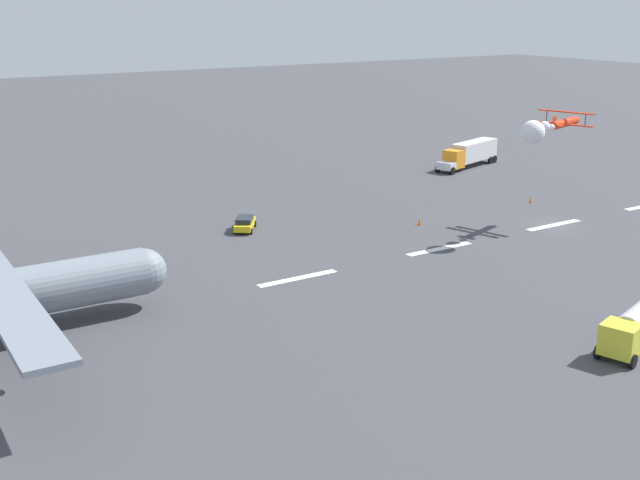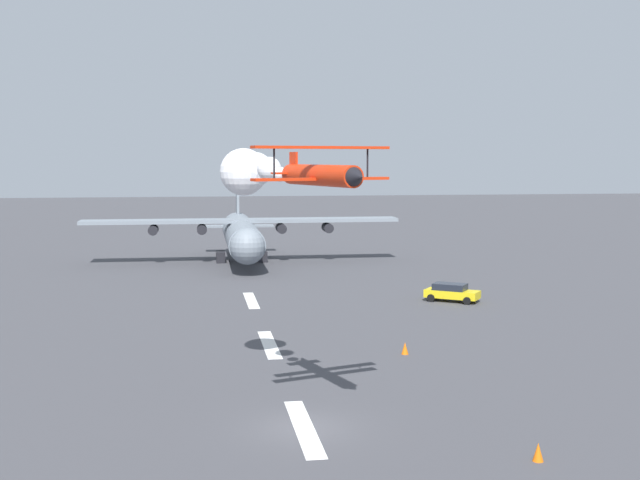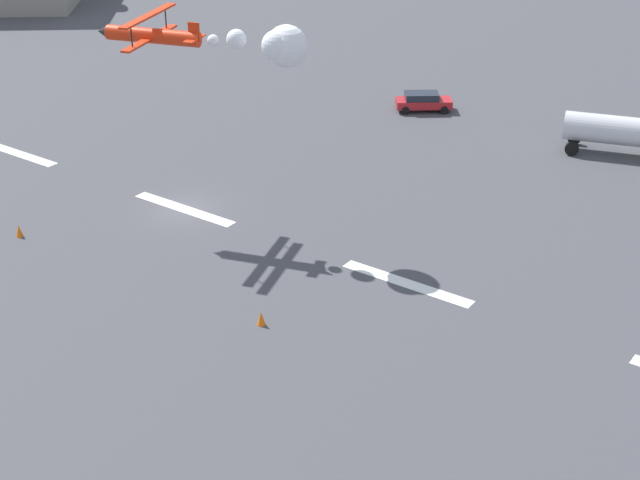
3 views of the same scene
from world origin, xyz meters
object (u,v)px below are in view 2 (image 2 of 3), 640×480
object	(u,v)px
cargo_transport_plane	(242,235)
stunt_biplane_red	(263,172)
followme_car_yellow	(452,292)
traffic_cone_near	(538,452)
traffic_cone_far	(405,348)

from	to	relation	value
cargo_transport_plane	stunt_biplane_red	world-z (taller)	stunt_biplane_red
stunt_biplane_red	followme_car_yellow	world-z (taller)	stunt_biplane_red
cargo_transport_plane	traffic_cone_near	bearing A→B (deg)	-172.85
cargo_transport_plane	followme_car_yellow	xyz separation A→B (m)	(-27.51, -15.83, -2.50)
cargo_transport_plane	traffic_cone_far	xyz separation A→B (m)	(-44.96, -7.25, -2.94)
cargo_transport_plane	traffic_cone_near	distance (m)	63.72
cargo_transport_plane	traffic_cone_far	distance (m)	45.64
followme_car_yellow	cargo_transport_plane	bearing A→B (deg)	29.91
followme_car_yellow	traffic_cone_far	xyz separation A→B (m)	(-17.45, 8.58, -0.44)
followme_car_yellow	traffic_cone_near	bearing A→B (deg)	167.49
stunt_biplane_red	followme_car_yellow	distance (m)	32.79
stunt_biplane_red	followme_car_yellow	xyz separation A→B (m)	(25.37, -17.90, -10.53)
cargo_transport_plane	stunt_biplane_red	bearing A→B (deg)	177.75
stunt_biplane_red	traffic_cone_far	world-z (taller)	stunt_biplane_red
cargo_transport_plane	followme_car_yellow	size ratio (longest dim) A/B	7.74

